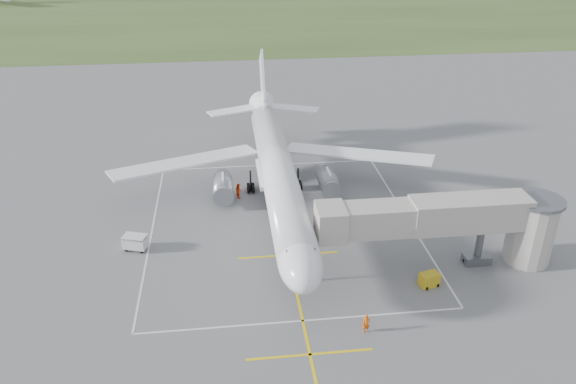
{
  "coord_description": "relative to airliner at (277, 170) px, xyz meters",
  "views": [
    {
      "loc": [
        -5.6,
        -56.58,
        31.03
      ],
      "look_at": [
        0.65,
        -4.0,
        4.0
      ],
      "focal_mm": 35.0,
      "sensor_mm": 36.0,
      "label": 1
    }
  ],
  "objects": [
    {
      "name": "ramp_worker_wing",
      "position": [
        -4.42,
        2.33,
        -3.47
      ],
      "size": [
        1.01,
        1.11,
        1.84
      ],
      "primitive_type": "imported",
      "rotation": [
        0.0,
        0.0,
        2.02
      ],
      "color": "#EF3507",
      "rests_on": "ground"
    },
    {
      "name": "apron_markings",
      "position": [
        0.0,
        -6.57,
        -4.38
      ],
      "size": [
        28.2,
        60.0,
        0.01
      ],
      "color": "yellow",
      "rests_on": "ground"
    },
    {
      "name": "jet_bridge",
      "position": [
        15.72,
        -14.25,
        0.35
      ],
      "size": [
        23.4,
        5.0,
        7.2
      ],
      "color": "#A09990",
      "rests_on": "ground"
    },
    {
      "name": "grass_strip",
      "position": [
        0.0,
        129.25,
        -4.38
      ],
      "size": [
        700.0,
        120.0,
        0.02
      ],
      "primitive_type": "cube",
      "color": "#354D21",
      "rests_on": "ground"
    },
    {
      "name": "ramp_worker_nose",
      "position": [
        4.91,
        -22.71,
        -3.55
      ],
      "size": [
        0.62,
        0.41,
        1.69
      ],
      "primitive_type": "imported",
      "rotation": [
        0.0,
        0.0,
        -0.02
      ],
      "color": "#DB5806",
      "rests_on": "ground"
    },
    {
      "name": "ground",
      "position": [
        0.0,
        -0.75,
        -4.39
      ],
      "size": [
        700.0,
        700.0,
        0.0
      ],
      "primitive_type": "plane",
      "color": "#565659",
      "rests_on": "ground"
    },
    {
      "name": "airliner",
      "position": [
        0.0,
        0.0,
        0.0
      ],
      "size": [
        38.93,
        46.75,
        13.52
      ],
      "color": "white",
      "rests_on": "ground"
    },
    {
      "name": "baggage_cart",
      "position": [
        -15.22,
        -7.87,
        -3.57
      ],
      "size": [
        2.63,
        2.03,
        1.62
      ],
      "rotation": [
        0.0,
        0.0,
        -0.31
      ],
      "color": "silver",
      "rests_on": "ground"
    },
    {
      "name": "gpu_unit",
      "position": [
        12.18,
        -17.23,
        -3.76
      ],
      "size": [
        1.95,
        1.59,
        1.29
      ],
      "rotation": [
        0.0,
        0.0,
        0.27
      ],
      "color": "gold",
      "rests_on": "ground"
    }
  ]
}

